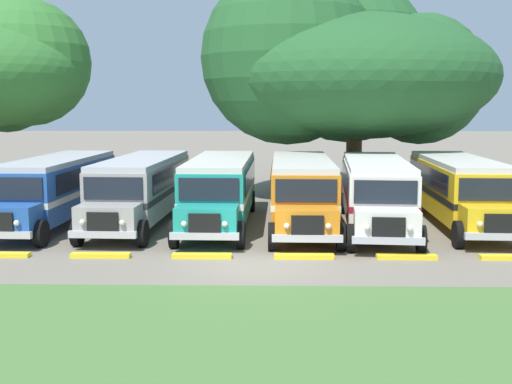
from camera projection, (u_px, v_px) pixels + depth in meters
The scene contains 15 objects.
ground_plane at pixel (252, 266), 20.72m from camera, with size 220.00×220.00×0.00m, color slate.
foreground_grass_strip at pixel (241, 364), 12.83m from camera, with size 80.00×11.33×0.01m, color #4C7538.
parked_bus_slot_0 at pixel (56, 187), 28.13m from camera, with size 2.98×10.88×2.82m.
parked_bus_slot_1 at pixel (141, 187), 28.18m from camera, with size 3.07×10.89×2.82m.
parked_bus_slot_2 at pixel (220, 187), 27.91m from camera, with size 2.85×10.86×2.82m.
parked_bus_slot_3 at pixel (302, 189), 27.52m from camera, with size 2.81×10.85×2.82m.
parked_bus_slot_4 at pixel (376, 190), 27.14m from camera, with size 3.47×10.96×2.82m.
parked_bus_slot_5 at pixel (459, 188), 27.83m from camera, with size 3.03×10.89×2.82m.
curb_wheelstop_0 at pixel (0, 255), 21.92m from camera, with size 2.00×0.36×0.15m, color yellow.
curb_wheelstop_1 at pixel (101, 255), 21.84m from camera, with size 2.00×0.36×0.15m, color yellow.
curb_wheelstop_2 at pixel (202, 256), 21.77m from camera, with size 2.00×0.36×0.15m, color yellow.
curb_wheelstop_3 at pixel (304, 256), 21.70m from camera, with size 2.00×0.36×0.15m, color yellow.
curb_wheelstop_4 at pixel (407, 257), 21.62m from camera, with size 2.00×0.36×0.15m, color yellow.
curb_wheelstop_5 at pixel (510, 257), 21.55m from camera, with size 2.00×0.36×0.15m, color yellow.
broad_shade_tree at pixel (347, 69), 36.56m from camera, with size 16.08×16.62×12.68m.
Camera 1 is at (0.56, -20.21, 5.08)m, focal length 45.62 mm.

